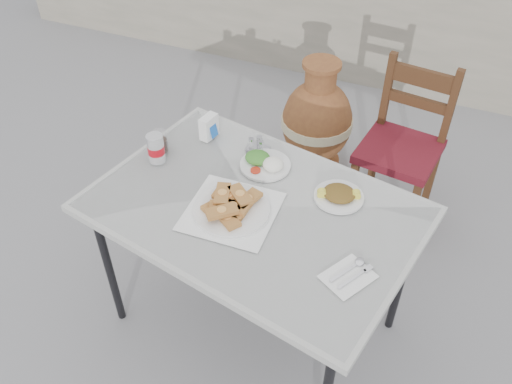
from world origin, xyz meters
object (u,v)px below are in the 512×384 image
at_px(condiment_caddy, 257,146).
at_px(terracotta_urn, 317,122).
at_px(salad_rice_plate, 265,162).
at_px(soda_can, 156,148).
at_px(chair, 402,145).
at_px(cola_glass, 160,143).
at_px(cafe_table, 254,215).
at_px(pide_plate, 231,206).
at_px(salad_chopped_plate, 339,195).
at_px(napkin_holder, 209,127).

distance_m(condiment_caddy, terracotta_urn, 0.97).
relative_size(salad_rice_plate, condiment_caddy, 2.15).
xyz_separation_m(soda_can, chair, (0.89, 0.91, -0.35)).
xyz_separation_m(cola_glass, terracotta_urn, (0.39, 1.03, -0.45)).
xyz_separation_m(salad_rice_plate, condiment_caddy, (-0.07, 0.09, 0.00)).
distance_m(cafe_table, terracotta_urn, 1.25).
xyz_separation_m(cafe_table, chair, (0.41, 1.01, -0.24)).
xyz_separation_m(pide_plate, terracotta_urn, (-0.04, 1.25, -0.44)).
distance_m(salad_rice_plate, salad_chopped_plate, 0.34).
bearing_deg(pide_plate, salad_rice_plate, 87.53).
height_order(cafe_table, condiment_caddy, condiment_caddy).
distance_m(napkin_holder, condiment_caddy, 0.23).
xyz_separation_m(chair, terracotta_urn, (-0.52, 0.19, -0.12)).
relative_size(cafe_table, salad_chopped_plate, 7.02).
bearing_deg(soda_can, salad_rice_plate, 18.12).
bearing_deg(cafe_table, terracotta_urn, 95.12).
xyz_separation_m(salad_rice_plate, salad_chopped_plate, (0.34, -0.07, -0.00)).
relative_size(cola_glass, chair, 0.11).
xyz_separation_m(soda_can, napkin_holder, (0.13, 0.23, -0.01)).
bearing_deg(cafe_table, pide_plate, -136.69).
bearing_deg(terracotta_urn, condiment_caddy, -91.01).
height_order(pide_plate, chair, chair).
bearing_deg(chair, soda_can, -126.63).
distance_m(cafe_table, soda_can, 0.50).
height_order(salad_rice_plate, soda_can, soda_can).
relative_size(napkin_holder, chair, 0.12).
height_order(soda_can, chair, chair).
bearing_deg(chair, cola_glass, -129.40).
distance_m(cafe_table, salad_chopped_plate, 0.34).
height_order(salad_rice_plate, salad_chopped_plate, salad_rice_plate).
xyz_separation_m(pide_plate, salad_chopped_plate, (0.35, 0.23, -0.01)).
height_order(cola_glass, napkin_holder, napkin_holder).
relative_size(pide_plate, terracotta_urn, 0.47).
bearing_deg(cafe_table, condiment_caddy, 110.56).
bearing_deg(cafe_table, napkin_holder, 136.92).
height_order(pide_plate, salad_rice_plate, pide_plate).
xyz_separation_m(salad_chopped_plate, cola_glass, (-0.78, -0.01, 0.03)).
distance_m(salad_rice_plate, terracotta_urn, 1.05).
bearing_deg(cola_glass, napkin_holder, 49.11).
relative_size(soda_can, cola_glass, 1.34).
bearing_deg(napkin_holder, pide_plate, -43.50).
distance_m(cola_glass, napkin_holder, 0.22).
bearing_deg(salad_chopped_plate, soda_can, -174.70).
distance_m(cafe_table, condiment_caddy, 0.36).
bearing_deg(pide_plate, salad_chopped_plate, 33.30).
distance_m(salad_rice_plate, condiment_caddy, 0.11).
relative_size(pide_plate, cola_glass, 3.65).
xyz_separation_m(salad_rice_plate, terracotta_urn, (-0.05, 0.96, -0.42)).
bearing_deg(condiment_caddy, salad_rice_plate, -51.93).
relative_size(cafe_table, terracotta_urn, 1.87).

